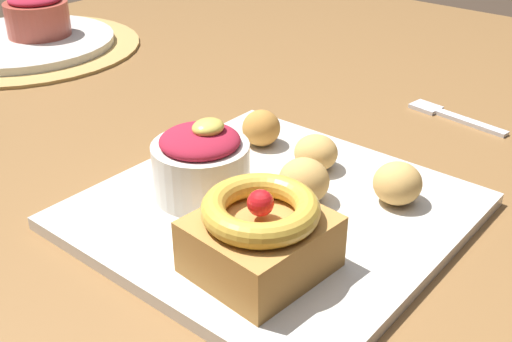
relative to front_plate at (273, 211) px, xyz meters
The scene contains 12 objects.
dining_table 0.23m from the front_plate, 78.62° to the left, with size 1.52×1.15×0.73m.
woven_placemat 0.62m from the front_plate, 77.94° to the left, with size 0.36×0.36×0.01m, color #AD894C.
front_plate is the anchor object (origin of this frame).
cake_slice 0.10m from the front_plate, 148.01° to the right, with size 0.10×0.10×0.07m.
berry_ramekin 0.08m from the front_plate, 112.42° to the left, with size 0.09×0.09×0.07m.
fritter_front 0.04m from the front_plate, 32.63° to the right, with size 0.04×0.05×0.04m, color tan.
fritter_middle 0.12m from the front_plate, 44.27° to the left, with size 0.04×0.04×0.04m, color #BC7F38.
fritter_back 0.11m from the front_plate, 47.03° to the right, with size 0.04×0.04×0.04m, color tan.
fritter_extra 0.08m from the front_plate, ahead, with size 0.04×0.04×0.03m, color tan.
back_plate 0.62m from the front_plate, 77.94° to the left, with size 0.28×0.28×0.01m, color silver.
back_ramekin 0.62m from the front_plate, 75.23° to the left, with size 0.10×0.10×0.08m.
fork 0.31m from the front_plate, ahead, with size 0.04×0.13×0.00m.
Camera 1 is at (-0.42, -0.51, 1.04)m, focal length 44.05 mm.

